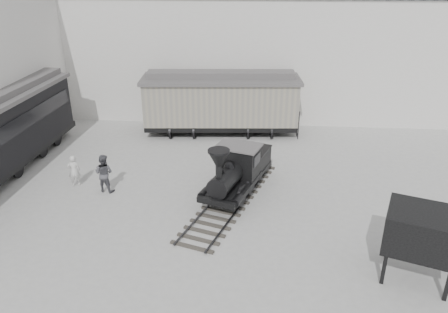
# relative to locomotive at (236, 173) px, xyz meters

# --- Properties ---
(ground) EXTENTS (90.00, 90.00, 0.00)m
(ground) POSITION_rel_locomotive_xyz_m (-0.94, -3.98, -1.10)
(ground) COLOR #9E9E9B
(north_wall) EXTENTS (34.00, 2.51, 11.00)m
(north_wall) POSITION_rel_locomotive_xyz_m (-0.94, 11.00, 4.45)
(north_wall) COLOR silver
(north_wall) RESTS_ON ground
(locomotive) EXTENTS (4.38, 8.61, 2.99)m
(locomotive) POSITION_rel_locomotive_xyz_m (0.00, 0.00, 0.00)
(locomotive) COLOR #37332F
(locomotive) RESTS_ON ground
(boxcar) EXTENTS (9.95, 3.78, 3.99)m
(boxcar) POSITION_rel_locomotive_xyz_m (-1.41, 8.10, 0.99)
(boxcar) COLOR black
(boxcar) RESTS_ON ground
(visitor_a) EXTENTS (0.69, 0.58, 1.61)m
(visitor_a) POSITION_rel_locomotive_xyz_m (-7.91, 0.23, -0.30)
(visitor_a) COLOR silver
(visitor_a) RESTS_ON ground
(visitor_b) EXTENTS (1.04, 0.88, 1.89)m
(visitor_b) POSITION_rel_locomotive_xyz_m (-6.26, -0.18, -0.16)
(visitor_b) COLOR #4C4C53
(visitor_b) RESTS_ON ground
(coal_hopper) EXTENTS (2.92, 2.66, 2.61)m
(coal_hopper) POSITION_rel_locomotive_xyz_m (6.55, -5.46, 0.60)
(coal_hopper) COLOR black
(coal_hopper) RESTS_ON ground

